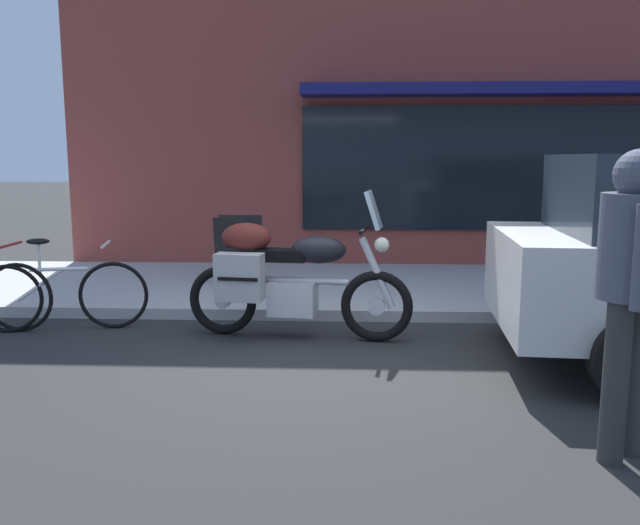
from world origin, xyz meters
name	(u,v)px	position (x,y,z in m)	size (l,w,h in m)	color
ground_plane	(319,358)	(0.00, 0.00, 0.00)	(80.00, 80.00, 0.00)	#292929
touring_motorcycle	(284,275)	(-0.36, 0.61, 0.61)	(2.17, 0.65, 1.42)	black
parked_bicycle	(60,294)	(-2.61, 0.78, 0.37)	(1.66, 0.53, 0.93)	black
pedestrian_walking	(633,267)	(1.82, -1.80, 1.11)	(0.45, 0.55, 1.76)	#2D2D2D
sandwich_board_sign	(239,251)	(-1.13, 2.59, 0.56)	(0.55, 0.40, 0.87)	black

